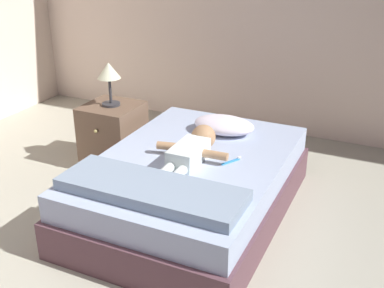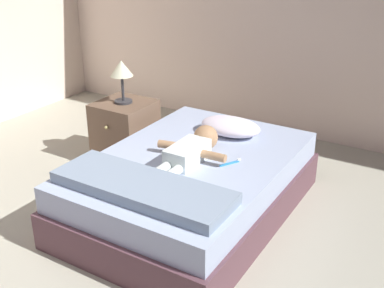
% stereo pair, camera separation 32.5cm
% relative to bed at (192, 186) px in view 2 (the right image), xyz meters
% --- Properties ---
extents(bed, '(1.26, 1.82, 0.44)m').
position_rel_bed_xyz_m(bed, '(0.00, 0.00, 0.00)').
color(bed, brown).
rests_on(bed, ground_plane).
extents(pillow, '(0.48, 0.32, 0.12)m').
position_rel_bed_xyz_m(pillow, '(0.04, 0.51, 0.29)').
color(pillow, white).
rests_on(pillow, bed).
extents(baby, '(0.53, 0.67, 0.18)m').
position_rel_bed_xyz_m(baby, '(0.01, -0.01, 0.29)').
color(baby, white).
rests_on(baby, bed).
extents(toothbrush, '(0.09, 0.15, 0.02)m').
position_rel_bed_xyz_m(toothbrush, '(0.28, 0.05, 0.23)').
color(toothbrush, '#3194E3').
rests_on(toothbrush, bed).
extents(nightstand, '(0.46, 0.49, 0.53)m').
position_rel_bed_xyz_m(nightstand, '(-0.97, 0.47, 0.05)').
color(nightstand, brown).
rests_on(nightstand, ground_plane).
extents(lamp, '(0.19, 0.19, 0.37)m').
position_rel_bed_xyz_m(lamp, '(-0.97, 0.47, 0.59)').
color(lamp, '#333338').
rests_on(lamp, nightstand).
extents(blanket, '(1.13, 0.39, 0.07)m').
position_rel_bed_xyz_m(blanket, '(0.00, -0.57, 0.26)').
color(blanket, '#8598B0').
rests_on(blanket, bed).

